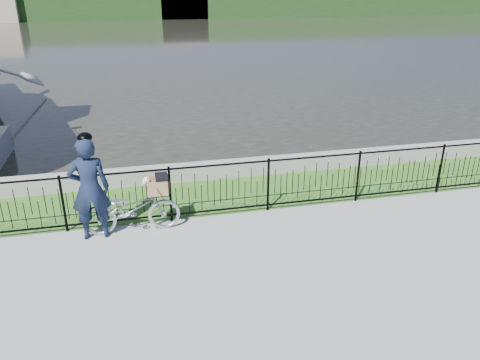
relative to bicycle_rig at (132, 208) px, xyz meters
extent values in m
plane|color=gray|center=(1.74, -1.31, -0.49)|extent=(120.00, 120.00, 0.00)
cube|color=#33631F|center=(1.74, 1.29, -0.48)|extent=(60.00, 2.00, 0.01)
plane|color=#27281E|center=(1.74, 31.69, -0.49)|extent=(120.00, 120.00, 0.00)
cube|color=gray|center=(1.74, 2.29, -0.29)|extent=(60.00, 0.30, 0.40)
cube|color=#1E3E18|center=(1.74, 58.69, 1.01)|extent=(120.00, 6.00, 3.00)
cube|color=#A29882|center=(7.74, 57.19, 1.11)|extent=(6.00, 3.00, 3.20)
imported|color=silver|center=(-0.02, 0.00, -0.01)|extent=(1.81, 0.63, 0.95)
cube|color=black|center=(0.49, 0.00, 0.24)|extent=(0.38, 0.18, 0.02)
cube|color=#997747|center=(0.49, 0.00, 0.25)|extent=(0.42, 0.33, 0.01)
cube|color=#997747|center=(0.49, 0.16, 0.40)|extent=(0.42, 0.02, 0.31)
cube|color=#997747|center=(0.49, -0.16, 0.40)|extent=(0.42, 0.02, 0.31)
cube|color=#997747|center=(0.69, 0.00, 0.40)|extent=(0.02, 0.33, 0.31)
cube|color=#997747|center=(0.29, 0.00, 0.40)|extent=(0.02, 0.33, 0.31)
cube|color=black|center=(0.58, 0.00, 0.59)|extent=(0.23, 0.35, 0.06)
cube|color=black|center=(0.71, 0.00, 0.43)|extent=(0.02, 0.35, 0.25)
ellipsoid|color=silver|center=(0.47, 0.00, 0.37)|extent=(0.31, 0.22, 0.20)
sphere|color=silver|center=(0.30, -0.02, 0.54)|extent=(0.15, 0.15, 0.15)
sphere|color=silver|center=(0.25, -0.04, 0.51)|extent=(0.07, 0.07, 0.07)
sphere|color=black|center=(0.23, -0.05, 0.50)|extent=(0.02, 0.02, 0.02)
cone|color=olive|center=(0.30, 0.04, 0.60)|extent=(0.06, 0.08, 0.08)
cone|color=olive|center=(0.32, -0.06, 0.60)|extent=(0.06, 0.08, 0.08)
imported|color=#121C32|center=(-0.71, -0.05, 0.49)|extent=(0.73, 0.50, 1.95)
ellipsoid|color=black|center=(-0.71, -0.05, 1.44)|extent=(0.26, 0.29, 0.18)
camera|label=1|loc=(0.19, -8.15, 3.91)|focal=35.00mm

